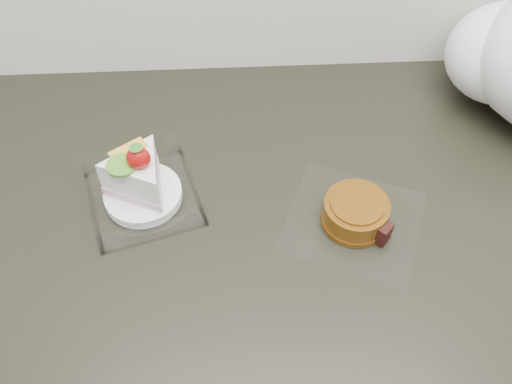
# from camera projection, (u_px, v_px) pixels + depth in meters

# --- Properties ---
(counter) EXTENTS (2.04, 0.64, 0.90)m
(counter) POSITION_uv_depth(u_px,v_px,m) (311.00, 339.00, 1.15)
(counter) COLOR black
(counter) RESTS_ON ground
(cake_tray) EXTENTS (0.18, 0.18, 0.12)m
(cake_tray) POSITION_uv_depth(u_px,v_px,m) (141.00, 186.00, 0.79)
(cake_tray) COLOR white
(cake_tray) RESTS_ON counter
(mooncake_wrap) EXTENTS (0.23, 0.22, 0.04)m
(mooncake_wrap) POSITION_uv_depth(u_px,v_px,m) (356.00, 215.00, 0.77)
(mooncake_wrap) COLOR white
(mooncake_wrap) RESTS_ON counter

